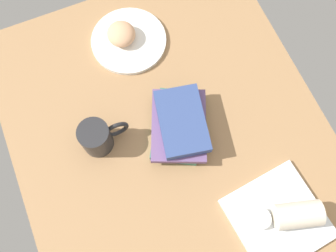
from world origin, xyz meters
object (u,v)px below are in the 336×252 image
(scone_pastry, at_px, (121,34))
(coffee_mug, at_px, (97,137))
(round_plate, at_px, (128,41))
(breakfast_wrap, at_px, (298,215))
(square_plate, at_px, (277,218))
(sauce_cup, at_px, (260,219))
(book_stack, at_px, (179,124))

(scone_pastry, relative_size, coffee_mug, 0.65)
(round_plate, height_order, breakfast_wrap, breakfast_wrap)
(square_plate, bearing_deg, coffee_mug, 43.75)
(sauce_cup, bearing_deg, scone_pastry, 12.16)
(round_plate, xyz_separation_m, book_stack, (-0.33, -0.04, 0.03))
(sauce_cup, bearing_deg, square_plate, -107.69)
(round_plate, height_order, sauce_cup, sauce_cup)
(square_plate, bearing_deg, scone_pastry, 15.87)
(scone_pastry, bearing_deg, book_stack, -171.80)
(sauce_cup, relative_size, breakfast_wrap, 0.47)
(round_plate, relative_size, coffee_mug, 1.68)
(sauce_cup, xyz_separation_m, coffee_mug, (0.37, 0.32, 0.02))
(square_plate, xyz_separation_m, breakfast_wrap, (-0.01, -0.04, 0.04))
(round_plate, relative_size, breakfast_wrap, 1.98)
(square_plate, relative_size, book_stack, 0.89)
(square_plate, relative_size, breakfast_wrap, 1.96)
(sauce_cup, height_order, coffee_mug, coffee_mug)
(round_plate, relative_size, book_stack, 0.90)
(sauce_cup, distance_m, coffee_mug, 0.49)
(square_plate, xyz_separation_m, coffee_mug, (0.39, 0.37, 0.04))
(coffee_mug, bearing_deg, breakfast_wrap, -134.23)
(round_plate, xyz_separation_m, coffee_mug, (-0.28, 0.19, 0.05))
(breakfast_wrap, distance_m, book_stack, 0.40)
(book_stack, relative_size, coffee_mug, 1.86)
(round_plate, bearing_deg, book_stack, -173.89)
(breakfast_wrap, bearing_deg, book_stack, 43.67)
(book_stack, bearing_deg, square_plate, -156.95)
(square_plate, relative_size, coffee_mug, 1.66)
(square_plate, bearing_deg, breakfast_wrap, -107.69)
(square_plate, xyz_separation_m, sauce_cup, (0.02, 0.05, 0.02))
(round_plate, xyz_separation_m, square_plate, (-0.67, -0.18, 0.00))
(square_plate, xyz_separation_m, book_stack, (0.34, 0.14, 0.03))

